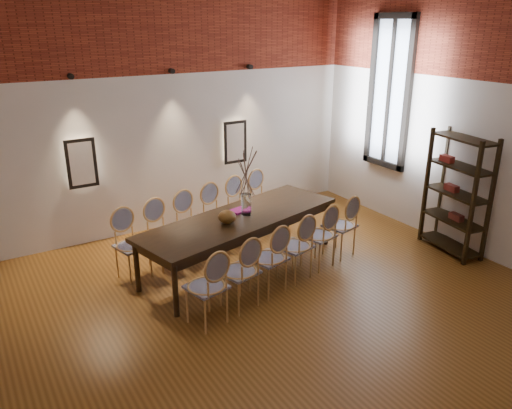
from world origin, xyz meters
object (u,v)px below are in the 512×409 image
chair_far_d (219,216)px  vase (246,204)px  chair_near_c (268,258)px  chair_near_f (340,225)px  chair_far_a (132,246)px  dining_table (241,241)px  chair_far_b (164,235)px  chair_near_e (318,235)px  chair_near_a (206,286)px  chair_near_b (239,272)px  chair_near_d (294,246)px  chair_far_c (192,225)px  shelving_rack (457,194)px  chair_far_e (242,208)px  bowl (227,217)px  book (239,210)px  chair_far_f (264,200)px

chair_far_d → vase: (0.04, -0.78, 0.43)m
chair_near_c → chair_near_f: (1.47, 0.35, 0.00)m
vase → chair_far_a: bearing=164.1°
dining_table → chair_far_b: (-0.91, 0.57, 0.09)m
chair_far_a → chair_far_b: same height
chair_near_e → chair_far_b: bearing=134.6°
chair_near_a → vase: 1.63m
chair_near_b → chair_near_d: (0.98, 0.23, 0.00)m
chair_far_c → chair_near_d: bearing=108.2°
chair_far_c → shelving_rack: shelving_rack is taller
chair_far_d → chair_far_e: same height
chair_near_a → bowl: (0.77, 0.92, 0.37)m
chair_near_e → chair_far_c: size_ratio=1.00×
chair_near_c → chair_far_d: (0.14, 1.61, 0.00)m
chair_near_c → chair_near_f: size_ratio=1.00×
chair_near_c → chair_far_b: bearing=108.2°
chair_near_b → shelving_rack: shelving_rack is taller
shelving_rack → chair_far_d: bearing=154.5°
bowl → chair_far_c: bearing=100.4°
chair_near_e → chair_near_f: (0.49, 0.12, 0.00)m
vase → chair_near_b: bearing=-125.1°
chair_far_c → chair_far_d: same height
chair_far_a → book: chair_far_a is taller
chair_near_a → chair_far_b: (0.14, 1.61, 0.00)m
chair_near_e → chair_near_f: 0.50m
chair_far_f → shelving_rack: size_ratio=0.52×
bowl → chair_near_d: bearing=-39.3°
chair_near_c → book: (0.15, 0.98, 0.30)m
chair_far_c → bowl: size_ratio=3.92×
chair_near_d → vase: (-0.32, 0.71, 0.43)m
chair_near_e → chair_far_d: (-0.84, 1.37, 0.00)m
chair_far_e → shelving_rack: 3.23m
chair_far_c → bowl: 0.90m
chair_near_a → book: bearing=33.6°
chair_far_c → shelving_rack: bearing=137.3°
chair_near_d → bowl: 0.97m
chair_far_d → shelving_rack: bearing=131.7°
chair_near_a → chair_near_d: size_ratio=1.00×
chair_near_a → dining_table: bearing=31.3°
chair_far_e → shelving_rack: size_ratio=0.52×
chair_near_d → chair_far_b: (-1.34, 1.26, 0.00)m
book → chair_far_b: bearing=158.2°
chair_far_e → book: size_ratio=3.62×
chair_far_b → chair_far_e: same height
bowl → chair_far_d: bearing=69.6°
chair_far_c → book: (0.50, -0.51, 0.30)m
chair_near_c → chair_far_e: size_ratio=1.00×
chair_near_d → shelving_rack: (2.53, -0.52, 0.43)m
chair_far_f → chair_far_a: bearing=0.0°
chair_far_d → chair_far_e: (0.49, 0.12, 0.00)m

